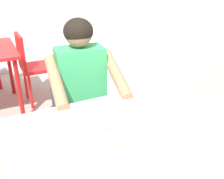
{
  "coord_description": "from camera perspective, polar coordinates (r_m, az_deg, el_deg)",
  "views": [
    {
      "loc": [
        -0.61,
        -0.94,
        1.48
      ],
      "look_at": [
        -0.03,
        0.23,
        0.88
      ],
      "focal_mm": 41.84,
      "sensor_mm": 36.0,
      "label": 1
    }
  ],
  "objects": [
    {
      "name": "table_foreground",
      "position": [
        1.35,
        4.81,
        -12.33
      ],
      "size": [
        1.21,
        0.94,
        0.73
      ],
      "color": "white",
      "rests_on": "ground"
    },
    {
      "name": "thali_tray",
      "position": [
        1.3,
        5.07,
        -9.91
      ],
      "size": [
        0.33,
        0.33,
        0.03
      ],
      "color": "#B7BABF",
      "rests_on": "table_foreground"
    },
    {
      "name": "drinking_cup",
      "position": [
        1.26,
        -17.52,
        -10.22
      ],
      "size": [
        0.08,
        0.08,
        0.09
      ],
      "color": "white",
      "rests_on": "table_foreground"
    },
    {
      "name": "chair_foreground",
      "position": [
        2.16,
        -7.44,
        -3.5
      ],
      "size": [
        0.46,
        0.48,
        0.8
      ],
      "color": "#3F3F44",
      "rests_on": "ground"
    },
    {
      "name": "diner_foreground",
      "position": [
        1.86,
        -6.08,
        0.09
      ],
      "size": [
        0.53,
        0.58,
        1.19
      ],
      "color": "#363636",
      "rests_on": "ground"
    },
    {
      "name": "chair_red_right",
      "position": [
        3.17,
        -16.93,
        5.45
      ],
      "size": [
        0.42,
        0.39,
        0.84
      ],
      "color": "red",
      "rests_on": "ground"
    }
  ]
}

